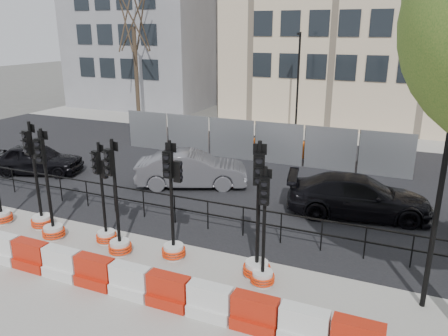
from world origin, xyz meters
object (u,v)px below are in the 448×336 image
at_px(car_c, 359,196).
at_px(lamp_post_near, 443,175).
at_px(traffic_signal_h, 263,262).
at_px(traffic_signal_d, 105,220).
at_px(car_a, 37,159).

bearing_deg(car_c, lamp_post_near, -167.61).
height_order(traffic_signal_h, car_c, traffic_signal_h).
height_order(lamp_post_near, traffic_signal_d, lamp_post_near).
bearing_deg(traffic_signal_d, lamp_post_near, 20.33).
xyz_separation_m(lamp_post_near, car_c, (-2.06, 4.80, -2.52)).
xyz_separation_m(car_a, car_c, (13.63, 0.89, 0.03)).
relative_size(traffic_signal_h, car_c, 0.61).
distance_m(traffic_signal_h, car_a, 12.82).
relative_size(lamp_post_near, traffic_signal_h, 1.92).
relative_size(lamp_post_near, car_c, 1.17).
bearing_deg(lamp_post_near, traffic_signal_h, -170.70).
height_order(lamp_post_near, traffic_signal_h, lamp_post_near).
height_order(lamp_post_near, car_c, lamp_post_near).
bearing_deg(lamp_post_near, traffic_signal_d, -177.98).
bearing_deg(lamp_post_near, car_c, 113.22).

